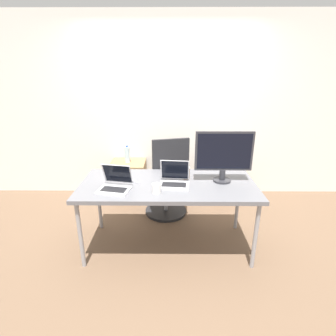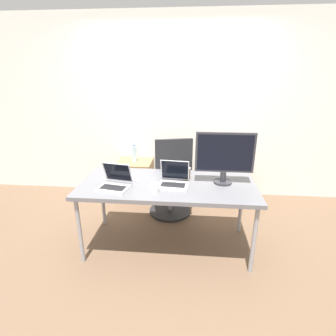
% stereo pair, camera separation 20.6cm
% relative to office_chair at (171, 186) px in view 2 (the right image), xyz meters
% --- Properties ---
extents(ground_plane, '(14.00, 14.00, 0.00)m').
position_rel_office_chair_xyz_m(ground_plane, '(0.02, -0.66, -0.42)').
color(ground_plane, brown).
extents(wall_back, '(10.00, 0.05, 2.60)m').
position_rel_office_chair_xyz_m(wall_back, '(0.02, 0.78, 0.88)').
color(wall_back, silver).
rests_on(wall_back, ground_plane).
extents(desk, '(1.78, 0.82, 0.75)m').
position_rel_office_chair_xyz_m(desk, '(0.02, -0.66, 0.28)').
color(desk, slate).
rests_on(desk, ground_plane).
extents(office_chair, '(0.58, 0.62, 1.09)m').
position_rel_office_chair_xyz_m(office_chair, '(0.00, 0.00, 0.00)').
color(office_chair, '#232326').
rests_on(office_chair, ground_plane).
extents(cabinet_left, '(0.50, 0.46, 0.57)m').
position_rel_office_chair_xyz_m(cabinet_left, '(-0.58, 0.51, -0.13)').
color(cabinet_left, '#99754C').
rests_on(cabinet_left, ground_plane).
extents(cabinet_right, '(0.50, 0.46, 0.57)m').
position_rel_office_chair_xyz_m(cabinet_right, '(0.79, 0.51, -0.13)').
color(cabinet_right, '#99754C').
rests_on(cabinet_right, ground_plane).
extents(water_bottle, '(0.07, 0.07, 0.25)m').
position_rel_office_chair_xyz_m(water_bottle, '(-0.58, 0.51, 0.27)').
color(water_bottle, silver).
rests_on(water_bottle, cabinet_left).
extents(laptop_left, '(0.33, 0.34, 0.23)m').
position_rel_office_chair_xyz_m(laptop_left, '(-0.49, -0.81, 0.38)').
color(laptop_left, silver).
rests_on(laptop_left, desk).
extents(laptop_right, '(0.31, 0.29, 0.23)m').
position_rel_office_chair_xyz_m(laptop_right, '(0.08, -0.69, 0.38)').
color(laptop_right, silver).
rests_on(laptop_right, desk).
extents(monitor, '(0.58, 0.18, 0.52)m').
position_rel_office_chair_xyz_m(monitor, '(0.58, -0.60, 0.62)').
color(monitor, '#2D2D33').
rests_on(monitor, desk).
extents(coffee_cup_white, '(0.08, 0.08, 0.09)m').
position_rel_office_chair_xyz_m(coffee_cup_white, '(-0.09, -0.89, 0.38)').
color(coffee_cup_white, white).
rests_on(coffee_cup_white, desk).
extents(coffee_cup_brown, '(0.09, 0.09, 0.13)m').
position_rel_office_chair_xyz_m(coffee_cup_brown, '(0.20, -0.53, 0.40)').
color(coffee_cup_brown, brown).
rests_on(coffee_cup_brown, desk).
extents(scissors, '(0.14, 0.14, 0.01)m').
position_rel_office_chair_xyz_m(scissors, '(-0.35, -0.60, 0.34)').
color(scissors, '#B2B2B7').
rests_on(scissors, desk).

